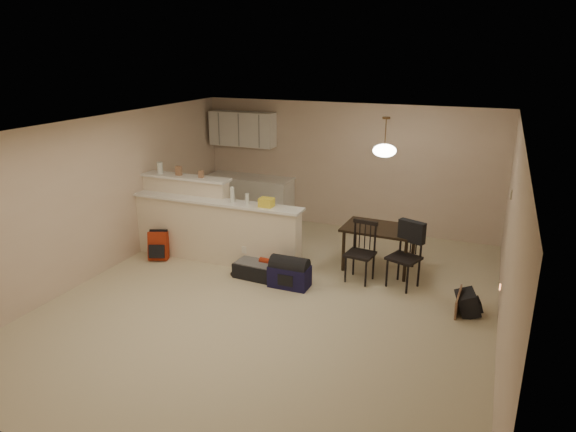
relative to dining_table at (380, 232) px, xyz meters
The scene contains 20 objects.
room 2.08m from the dining_table, 124.32° to the right, with size 7.00×7.02×2.50m.
breakfast_bar 2.95m from the dining_table, 167.05° to the right, with size 3.08×0.58×1.39m.
upper_cabinets 3.93m from the dining_table, 153.22° to the left, with size 1.40×0.34×0.70m, color white.
kitchen_counter 3.49m from the dining_table, 153.64° to the left, with size 1.80×0.60×0.90m, color white.
thermostat 2.06m from the dining_table, ahead, with size 0.02×0.12×0.12m, color beige.
jar 3.95m from the dining_table, behind, with size 0.10×0.10×0.20m, color silver.
cereal_box 3.58m from the dining_table, behind, with size 0.10×0.07×0.16m, color #92674B.
small_box 3.14m from the dining_table, behind, with size 0.08×0.06×0.12m, color #92674B.
bottle_a 2.47m from the dining_table, 161.95° to the right, with size 0.07×0.07×0.26m, color silver.
bottle_b 2.21m from the dining_table, 159.72° to the right, with size 0.06×0.06×0.18m, color silver.
bag_lump 1.90m from the dining_table, 156.05° to the right, with size 0.22×0.18×0.14m, color #92674B.
dining_table is the anchor object (origin of this frame).
pendant_lamp 1.35m from the dining_table, 104.04° to the right, with size 0.36×0.36×0.62m.
dining_chair_near 0.61m from the dining_table, 106.45° to the right, with size 0.41×0.40×0.95m, color black, non-canonical shape.
dining_chair_far 0.73m from the dining_table, 46.46° to the right, with size 0.43×0.41×0.99m, color black, non-canonical shape.
suitcase 2.05m from the dining_table, 148.69° to the right, with size 0.71×0.46×0.24m, color black.
red_backpack 3.77m from the dining_table, 163.99° to the right, with size 0.32×0.20×0.49m, color #A32A12.
navy_duffel 1.68m from the dining_table, 133.19° to the right, with size 0.61×0.33×0.33m, color #131137.
black_daypack 1.87m from the dining_table, 34.94° to the right, with size 0.35×0.25×0.31m, color black.
cardboard_sheet 1.82m from the dining_table, 39.20° to the right, with size 0.44×0.02×0.33m, color #92674B.
Camera 1 is at (2.73, -6.16, 3.46)m, focal length 32.00 mm.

